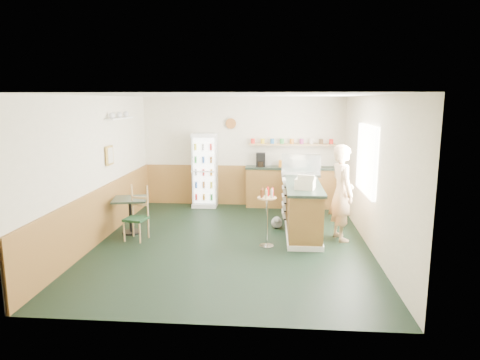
# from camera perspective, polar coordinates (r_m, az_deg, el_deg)

# --- Properties ---
(ground) EXTENTS (6.00, 6.00, 0.00)m
(ground) POSITION_cam_1_polar(r_m,az_deg,el_deg) (8.08, -1.14, -8.30)
(ground) COLOR black
(ground) RESTS_ON ground
(room_envelope) EXTENTS (5.04, 6.02, 2.72)m
(room_envelope) POSITION_cam_1_polar(r_m,az_deg,el_deg) (8.47, -2.22, 3.17)
(room_envelope) COLOR silver
(room_envelope) RESTS_ON ground
(service_counter) EXTENTS (0.68, 3.01, 1.01)m
(service_counter) POSITION_cam_1_polar(r_m,az_deg,el_deg) (8.97, 8.17, -3.43)
(service_counter) COLOR olive
(service_counter) RESTS_ON ground
(back_counter) EXTENTS (2.24, 0.42, 1.69)m
(back_counter) POSITION_cam_1_polar(r_m,az_deg,el_deg) (10.62, 6.74, -0.70)
(back_counter) COLOR olive
(back_counter) RESTS_ON ground
(drinks_fridge) EXTENTS (0.60, 0.52, 1.82)m
(drinks_fridge) POSITION_cam_1_polar(r_m,az_deg,el_deg) (10.62, -4.70, 1.31)
(drinks_fridge) COLOR white
(drinks_fridge) RESTS_ON ground
(display_case) EXTENTS (0.82, 0.43, 0.47)m
(display_case) POSITION_cam_1_polar(r_m,az_deg,el_deg) (9.26, 8.12, 1.95)
(display_case) COLOR silver
(display_case) RESTS_ON service_counter
(cash_register) EXTENTS (0.42, 0.43, 0.20)m
(cash_register) POSITION_cam_1_polar(r_m,az_deg,el_deg) (7.94, 8.69, -0.49)
(cash_register) COLOR beige
(cash_register) RESTS_ON service_counter
(shopkeeper) EXTENTS (0.57, 0.70, 1.82)m
(shopkeeper) POSITION_cam_1_polar(r_m,az_deg,el_deg) (8.23, 13.43, -1.67)
(shopkeeper) COLOR tan
(shopkeeper) RESTS_ON ground
(condiment_stand) EXTENTS (0.34, 0.34, 1.07)m
(condiment_stand) POSITION_cam_1_polar(r_m,az_deg,el_deg) (7.68, 3.60, -3.96)
(condiment_stand) COLOR silver
(condiment_stand) RESTS_ON ground
(newspaper_rack) EXTENTS (0.09, 0.41, 0.82)m
(newspaper_rack) POSITION_cam_1_polar(r_m,az_deg,el_deg) (8.79, 5.92, -2.46)
(newspaper_rack) COLOR black
(newspaper_rack) RESTS_ON ground
(cafe_table) EXTENTS (0.76, 0.76, 0.71)m
(cafe_table) POSITION_cam_1_polar(r_m,az_deg,el_deg) (8.75, -14.39, -3.72)
(cafe_table) COLOR black
(cafe_table) RESTS_ON ground
(cafe_chair) EXTENTS (0.45, 0.45, 1.03)m
(cafe_chair) POSITION_cam_1_polar(r_m,az_deg,el_deg) (8.38, -13.57, -4.08)
(cafe_chair) COLOR black
(cafe_chair) RESTS_ON ground
(dog_doorstop) EXTENTS (0.23, 0.30, 0.28)m
(dog_doorstop) POSITION_cam_1_polar(r_m,az_deg,el_deg) (8.91, 4.93, -5.63)
(dog_doorstop) COLOR gray
(dog_doorstop) RESTS_ON ground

